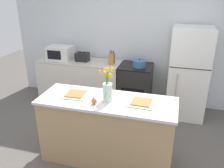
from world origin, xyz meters
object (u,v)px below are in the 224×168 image
at_px(refrigerator, 188,74).
at_px(pear_figurine, 94,101).
at_px(flower_vase, 107,89).
at_px(toaster, 82,57).
at_px(stove_range, 135,87).
at_px(plate_setting_left, 76,94).
at_px(plate_setting_right, 142,102).
at_px(knife_block, 112,59).
at_px(cooking_pot, 139,63).
at_px(microwave, 60,53).

relative_size(refrigerator, pear_figurine, 14.38).
xyz_separation_m(flower_vase, toaster, (-1.01, 1.63, -0.12)).
height_order(pear_figurine, toaster, toaster).
height_order(stove_range, plate_setting_left, plate_setting_left).
distance_m(pear_figurine, toaster, 1.97).
xyz_separation_m(stove_range, pear_figurine, (-0.22, -1.76, 0.53)).
relative_size(plate_setting_left, plate_setting_right, 1.00).
bearing_deg(knife_block, refrigerator, 1.49).
xyz_separation_m(cooking_pot, microwave, (-1.63, 0.04, 0.07)).
bearing_deg(plate_setting_left, flower_vase, -5.95).
bearing_deg(plate_setting_right, microwave, 140.68).
distance_m(stove_range, flower_vase, 1.75).
bearing_deg(cooking_pot, plate_setting_left, -111.85).
xyz_separation_m(plate_setting_right, microwave, (-1.92, 1.57, 0.09)).
height_order(flower_vase, microwave, flower_vase).
height_order(stove_range, knife_block, knife_block).
bearing_deg(knife_block, stove_range, 4.42).
xyz_separation_m(stove_range, cooking_pot, (0.06, -0.04, 0.51)).
distance_m(pear_figurine, plate_setting_left, 0.38).
bearing_deg(pear_figurine, cooking_pot, 80.67).
bearing_deg(flower_vase, toaster, 121.84).
bearing_deg(plate_setting_left, microwave, 123.02).
xyz_separation_m(pear_figurine, plate_setting_right, (0.57, 0.19, -0.04)).
xyz_separation_m(plate_setting_left, plate_setting_right, (0.90, 0.00, 0.00)).
distance_m(pear_figurine, knife_block, 1.74).
bearing_deg(plate_setting_left, toaster, 109.07).
relative_size(toaster, cooking_pot, 1.09).
bearing_deg(knife_block, plate_setting_left, -92.93).
xyz_separation_m(refrigerator, microwave, (-2.52, -0.00, 0.20)).
distance_m(flower_vase, cooking_pot, 1.59).
bearing_deg(cooking_pot, knife_block, 179.23).
xyz_separation_m(refrigerator, pear_figurine, (-1.17, -1.76, 0.15)).
height_order(toaster, microwave, microwave).
distance_m(stove_range, knife_block, 0.73).
height_order(plate_setting_left, plate_setting_right, same).
xyz_separation_m(plate_setting_left, toaster, (-0.55, 1.58, 0.04)).
bearing_deg(microwave, flower_vase, -47.46).
xyz_separation_m(stove_range, knife_block, (-0.47, -0.04, 0.56)).
relative_size(pear_figurine, knife_block, 0.43).
relative_size(flower_vase, plate_setting_left, 1.29).
bearing_deg(pear_figurine, microwave, 127.58).
distance_m(refrigerator, toaster, 2.05).
relative_size(plate_setting_right, toaster, 1.22).
bearing_deg(refrigerator, plate_setting_left, -133.61).
height_order(cooking_pot, microwave, microwave).
bearing_deg(refrigerator, stove_range, -179.96).
xyz_separation_m(flower_vase, cooking_pot, (0.15, 1.58, -0.14)).
bearing_deg(toaster, pear_figurine, -63.58).
bearing_deg(refrigerator, plate_setting_right, -110.92).
height_order(flower_vase, cooking_pot, flower_vase).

